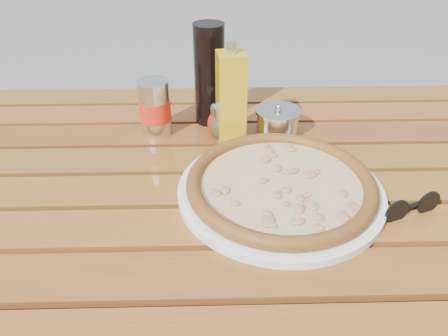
{
  "coord_description": "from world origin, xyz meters",
  "views": [
    {
      "loc": [
        -0.02,
        -0.63,
        1.22
      ],
      "look_at": [
        0.0,
        0.02,
        0.78
      ],
      "focal_mm": 35.0,
      "sensor_mm": 36.0,
      "label": 1
    }
  ],
  "objects_px": {
    "pepper_shaker": "(220,120)",
    "soda_can": "(155,108)",
    "dark_bottle": "(209,75)",
    "olive_oil_cruet": "(231,99)",
    "parmesan_tin": "(277,122)",
    "sunglasses": "(411,207)",
    "oregano_shaker": "(224,123)",
    "plate": "(280,191)",
    "pizza": "(281,184)",
    "table": "(224,220)"
  },
  "relations": [
    {
      "from": "oregano_shaker",
      "to": "soda_can",
      "type": "relative_size",
      "value": 0.68
    },
    {
      "from": "sunglasses",
      "to": "olive_oil_cruet",
      "type": "bearing_deg",
      "value": 118.78
    },
    {
      "from": "table",
      "to": "plate",
      "type": "distance_m",
      "value": 0.13
    },
    {
      "from": "oregano_shaker",
      "to": "dark_bottle",
      "type": "distance_m",
      "value": 0.12
    },
    {
      "from": "dark_bottle",
      "to": "parmesan_tin",
      "type": "distance_m",
      "value": 0.18
    },
    {
      "from": "olive_oil_cruet",
      "to": "pepper_shaker",
      "type": "bearing_deg",
      "value": 140.04
    },
    {
      "from": "table",
      "to": "soda_can",
      "type": "relative_size",
      "value": 11.67
    },
    {
      "from": "plate",
      "to": "pepper_shaker",
      "type": "relative_size",
      "value": 4.39
    },
    {
      "from": "dark_bottle",
      "to": "sunglasses",
      "type": "distance_m",
      "value": 0.49
    },
    {
      "from": "pizza",
      "to": "parmesan_tin",
      "type": "xyz_separation_m",
      "value": [
        0.02,
        0.22,
        0.01
      ]
    },
    {
      "from": "dark_bottle",
      "to": "pepper_shaker",
      "type": "bearing_deg",
      "value": -74.08
    },
    {
      "from": "dark_bottle",
      "to": "soda_can",
      "type": "bearing_deg",
      "value": -155.0
    },
    {
      "from": "oregano_shaker",
      "to": "olive_oil_cruet",
      "type": "xyz_separation_m",
      "value": [
        0.02,
        -0.0,
        0.06
      ]
    },
    {
      "from": "pizza",
      "to": "plate",
      "type": "bearing_deg",
      "value": 116.57
    },
    {
      "from": "pizza",
      "to": "sunglasses",
      "type": "relative_size",
      "value": 3.37
    },
    {
      "from": "parmesan_tin",
      "to": "sunglasses",
      "type": "relative_size",
      "value": 1.15
    },
    {
      "from": "soda_can",
      "to": "dark_bottle",
      "type": "bearing_deg",
      "value": 25.0
    },
    {
      "from": "olive_oil_cruet",
      "to": "plate",
      "type": "bearing_deg",
      "value": -67.38
    },
    {
      "from": "table",
      "to": "plate",
      "type": "xyz_separation_m",
      "value": [
        0.1,
        -0.02,
        0.08
      ]
    },
    {
      "from": "oregano_shaker",
      "to": "sunglasses",
      "type": "bearing_deg",
      "value": -40.52
    },
    {
      "from": "pepper_shaker",
      "to": "parmesan_tin",
      "type": "distance_m",
      "value": 0.12
    },
    {
      "from": "pizza",
      "to": "olive_oil_cruet",
      "type": "relative_size",
      "value": 1.73
    },
    {
      "from": "parmesan_tin",
      "to": "soda_can",
      "type": "bearing_deg",
      "value": 176.65
    },
    {
      "from": "table",
      "to": "soda_can",
      "type": "xyz_separation_m",
      "value": [
        -0.14,
        0.21,
        0.13
      ]
    },
    {
      "from": "plate",
      "to": "olive_oil_cruet",
      "type": "height_order",
      "value": "olive_oil_cruet"
    },
    {
      "from": "table",
      "to": "dark_bottle",
      "type": "relative_size",
      "value": 6.36
    },
    {
      "from": "soda_can",
      "to": "olive_oil_cruet",
      "type": "relative_size",
      "value": 0.57
    },
    {
      "from": "pepper_shaker",
      "to": "soda_can",
      "type": "bearing_deg",
      "value": 171.89
    },
    {
      "from": "soda_can",
      "to": "plate",
      "type": "bearing_deg",
      "value": -43.83
    },
    {
      "from": "oregano_shaker",
      "to": "olive_oil_cruet",
      "type": "height_order",
      "value": "olive_oil_cruet"
    },
    {
      "from": "plate",
      "to": "sunglasses",
      "type": "relative_size",
      "value": 3.33
    },
    {
      "from": "pepper_shaker",
      "to": "parmesan_tin",
      "type": "height_order",
      "value": "pepper_shaker"
    },
    {
      "from": "table",
      "to": "olive_oil_cruet",
      "type": "relative_size",
      "value": 6.67
    },
    {
      "from": "plate",
      "to": "sunglasses",
      "type": "xyz_separation_m",
      "value": [
        0.21,
        -0.06,
        0.01
      ]
    },
    {
      "from": "oregano_shaker",
      "to": "sunglasses",
      "type": "xyz_separation_m",
      "value": [
        0.3,
        -0.26,
        -0.02
      ]
    },
    {
      "from": "pepper_shaker",
      "to": "oregano_shaker",
      "type": "relative_size",
      "value": 1.0
    },
    {
      "from": "pizza",
      "to": "dark_bottle",
      "type": "distance_m",
      "value": 0.32
    },
    {
      "from": "plate",
      "to": "oregano_shaker",
      "type": "bearing_deg",
      "value": 115.78
    },
    {
      "from": "pepper_shaker",
      "to": "dark_bottle",
      "type": "height_order",
      "value": "dark_bottle"
    },
    {
      "from": "soda_can",
      "to": "sunglasses",
      "type": "distance_m",
      "value": 0.54
    },
    {
      "from": "soda_can",
      "to": "parmesan_tin",
      "type": "distance_m",
      "value": 0.26
    },
    {
      "from": "dark_bottle",
      "to": "olive_oil_cruet",
      "type": "xyz_separation_m",
      "value": [
        0.04,
        -0.09,
        -0.01
      ]
    },
    {
      "from": "table",
      "to": "parmesan_tin",
      "type": "relative_size",
      "value": 11.21
    },
    {
      "from": "oregano_shaker",
      "to": "dark_bottle",
      "type": "height_order",
      "value": "dark_bottle"
    },
    {
      "from": "table",
      "to": "pepper_shaker",
      "type": "bearing_deg",
      "value": 91.29
    },
    {
      "from": "table",
      "to": "pizza",
      "type": "height_order",
      "value": "pizza"
    },
    {
      "from": "pepper_shaker",
      "to": "table",
      "type": "bearing_deg",
      "value": -88.71
    },
    {
      "from": "oregano_shaker",
      "to": "dark_bottle",
      "type": "xyz_separation_m",
      "value": [
        -0.03,
        0.09,
        0.07
      ]
    },
    {
      "from": "pepper_shaker",
      "to": "soda_can",
      "type": "relative_size",
      "value": 0.68
    },
    {
      "from": "olive_oil_cruet",
      "to": "dark_bottle",
      "type": "bearing_deg",
      "value": 115.06
    }
  ]
}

